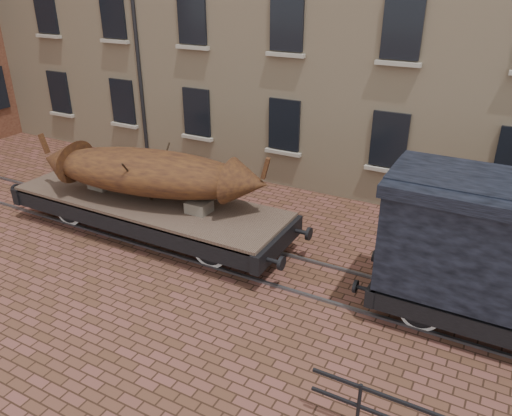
% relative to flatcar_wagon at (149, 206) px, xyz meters
% --- Properties ---
extents(ground, '(90.00, 90.00, 0.00)m').
position_rel_flatcar_wagon_xyz_m(ground, '(4.31, -0.00, -0.86)').
color(ground, '#4D2E1F').
extents(rail_track, '(30.00, 1.52, 0.06)m').
position_rel_flatcar_wagon_xyz_m(rail_track, '(4.31, -0.00, -0.83)').
color(rail_track, '#59595E').
rests_on(rail_track, ground).
extents(flatcar_wagon, '(9.11, 2.47, 1.37)m').
position_rel_flatcar_wagon_xyz_m(flatcar_wagon, '(0.00, 0.00, 0.00)').
color(flatcar_wagon, brown).
rests_on(flatcar_wagon, ground).
extents(iron_boat, '(6.75, 2.92, 1.61)m').
position_rel_flatcar_wagon_xyz_m(iron_boat, '(0.14, -0.00, 1.05)').
color(iron_boat, brown).
rests_on(iron_boat, flatcar_wagon).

